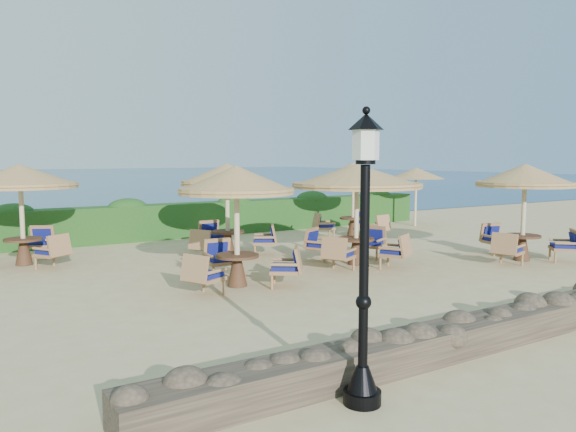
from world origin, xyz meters
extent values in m
plane|color=#CAB580|center=(0.00, 0.00, 0.00)|extent=(120.00, 120.00, 0.00)
plane|color=navy|center=(0.00, 70.00, 0.00)|extent=(160.00, 160.00, 0.00)
cube|color=#183F14|center=(0.00, 7.20, 0.60)|extent=(18.00, 0.90, 1.20)
cube|color=brown|center=(0.00, -6.20, 0.22)|extent=(15.00, 0.65, 0.44)
cylinder|color=black|center=(-4.80, -6.80, 0.08)|extent=(0.44, 0.44, 0.16)
cone|color=black|center=(-4.80, -6.80, 0.30)|extent=(0.36, 0.36, 0.30)
cylinder|color=black|center=(-4.80, -6.80, 1.55)|extent=(0.11, 0.11, 2.40)
cylinder|color=silver|center=(-4.80, -6.80, 2.98)|extent=(0.30, 0.30, 0.36)
cone|color=black|center=(-4.80, -6.80, 3.22)|extent=(0.40, 0.40, 0.18)
cylinder|color=beige|center=(7.80, 5.20, 1.10)|extent=(0.10, 0.10, 2.20)
cone|color=olive|center=(7.80, 5.20, 2.18)|extent=(2.30, 2.30, 0.45)
cylinder|color=beige|center=(-3.36, -0.72, 1.20)|extent=(0.12, 0.12, 2.40)
cone|color=olive|center=(-3.36, -0.72, 2.38)|extent=(2.55, 2.55, 0.55)
cylinder|color=olive|center=(-3.36, -0.72, 2.10)|extent=(2.50, 2.50, 0.14)
cylinder|color=#4D2F1B|center=(-3.36, -0.72, 0.68)|extent=(0.96, 0.96, 0.06)
cone|color=#4D2F1B|center=(-3.36, -0.72, 0.33)|extent=(0.44, 0.44, 0.64)
cylinder|color=beige|center=(0.45, -0.11, 1.20)|extent=(0.12, 0.12, 2.40)
cone|color=olive|center=(0.45, -0.11, 2.38)|extent=(3.44, 3.44, 0.55)
cylinder|color=olive|center=(0.45, -0.11, 2.10)|extent=(3.37, 3.37, 0.14)
cylinder|color=#4D2F1B|center=(0.45, -0.11, 0.68)|extent=(0.96, 0.96, 0.06)
cone|color=#4D2F1B|center=(0.45, -0.11, 0.33)|extent=(0.44, 0.44, 0.64)
cylinder|color=beige|center=(4.71, -2.05, 1.20)|extent=(0.12, 0.12, 2.40)
cone|color=olive|center=(4.71, -2.05, 2.38)|extent=(2.61, 2.61, 0.55)
cylinder|color=olive|center=(4.71, -2.05, 2.10)|extent=(2.56, 2.56, 0.14)
cylinder|color=#4D2F1B|center=(4.71, -2.05, 0.68)|extent=(0.96, 0.96, 0.06)
cone|color=#4D2F1B|center=(4.71, -2.05, 0.33)|extent=(0.44, 0.44, 0.64)
cylinder|color=beige|center=(-7.05, 4.44, 1.20)|extent=(0.12, 0.12, 2.40)
cone|color=olive|center=(-7.05, 4.44, 2.38)|extent=(2.90, 2.90, 0.55)
cylinder|color=olive|center=(-7.05, 4.44, 2.10)|extent=(2.84, 2.84, 0.14)
cylinder|color=#4D2F1B|center=(-7.05, 4.44, 0.68)|extent=(0.96, 0.96, 0.06)
cone|color=#4D2F1B|center=(-7.05, 4.44, 0.33)|extent=(0.44, 0.44, 0.64)
cylinder|color=beige|center=(-1.81, 2.98, 1.20)|extent=(0.12, 0.12, 2.40)
cone|color=olive|center=(-1.81, 2.98, 2.38)|extent=(2.66, 2.66, 0.55)
cylinder|color=olive|center=(-1.81, 2.98, 2.10)|extent=(2.61, 2.61, 0.14)
cylinder|color=#4D2F1B|center=(-1.81, 2.98, 0.68)|extent=(0.96, 0.96, 0.06)
cone|color=#4D2F1B|center=(-1.81, 2.98, 0.33)|extent=(0.44, 0.44, 0.64)
cylinder|color=beige|center=(3.57, 3.97, 1.20)|extent=(0.12, 0.12, 2.40)
cone|color=olive|center=(3.57, 3.97, 2.38)|extent=(2.33, 2.33, 0.55)
cylinder|color=olive|center=(3.57, 3.97, 2.10)|extent=(2.28, 2.28, 0.14)
cylinder|color=#4D2F1B|center=(3.57, 3.97, 0.68)|extent=(0.96, 0.96, 0.06)
cone|color=#4D2F1B|center=(3.57, 3.97, 0.33)|extent=(0.44, 0.44, 0.64)
camera|label=1|loc=(-8.79, -11.63, 2.83)|focal=35.00mm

